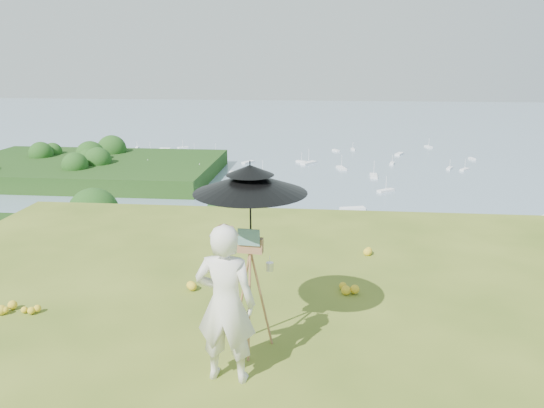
# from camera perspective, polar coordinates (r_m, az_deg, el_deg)

# --- Properties ---
(shoreline_tier) EXTENTS (170.00, 28.00, 8.00)m
(shoreline_tier) POSITION_cam_1_polar(r_m,az_deg,el_deg) (88.35, 5.54, -10.79)
(shoreline_tier) COLOR #6B6055
(shoreline_tier) RESTS_ON bay_water
(bay_water) EXTENTS (700.00, 700.00, 0.00)m
(bay_water) POSITION_cam_1_polar(r_m,az_deg,el_deg) (246.98, 5.82, 6.91)
(bay_water) COLOR #7593A7
(bay_water) RESTS_ON ground
(peninsula) EXTENTS (90.00, 60.00, 12.00)m
(peninsula) POSITION_cam_1_polar(r_m,az_deg,el_deg) (178.68, -19.09, 4.40)
(peninsula) COLOR #13340E
(peninsula) RESTS_ON bay_water
(slope_trees) EXTENTS (110.00, 50.00, 6.00)m
(slope_trees) POSITION_cam_1_polar(r_m,az_deg,el_deg) (43.19, 5.89, -9.40)
(slope_trees) COLOR #164414
(slope_trees) RESTS_ON forest_slope
(harbor_town) EXTENTS (110.00, 22.00, 5.00)m
(harbor_town) POSITION_cam_1_polar(r_m,az_deg,el_deg) (85.66, 5.65, -6.89)
(harbor_town) COLOR silver
(harbor_town) RESTS_ON shoreline_tier
(moored_boats) EXTENTS (140.00, 140.00, 0.70)m
(moored_boats) POSITION_cam_1_polar(r_m,az_deg,el_deg) (169.65, 1.53, 3.10)
(moored_boats) COLOR white
(moored_boats) RESTS_ON bay_water
(wildflowers) EXTENTS (10.00, 10.50, 0.12)m
(wildflowers) POSITION_cam_1_polar(r_m,az_deg,el_deg) (5.45, 10.13, -20.23)
(wildflowers) COLOR gold
(wildflowers) RESTS_ON ground
(painter) EXTENTS (0.64, 0.45, 1.68)m
(painter) POSITION_cam_1_polar(r_m,az_deg,el_deg) (5.41, -5.02, -10.65)
(painter) COLOR silver
(painter) RESTS_ON ground
(field_easel) EXTENTS (0.61, 0.61, 1.46)m
(field_easel) POSITION_cam_1_polar(r_m,az_deg,el_deg) (5.95, -2.30, -9.22)
(field_easel) COLOR #9D6242
(field_easel) RESTS_ON ground
(sun_umbrella) EXTENTS (1.44, 1.44, 0.98)m
(sun_umbrella) POSITION_cam_1_polar(r_m,az_deg,el_deg) (5.64, -2.34, -0.21)
(sun_umbrella) COLOR black
(sun_umbrella) RESTS_ON field_easel
(painter_cap) EXTENTS (0.21, 0.24, 0.10)m
(painter_cap) POSITION_cam_1_polar(r_m,az_deg,el_deg) (5.11, -5.23, -2.63)
(painter_cap) COLOR #D17376
(painter_cap) RESTS_ON painter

